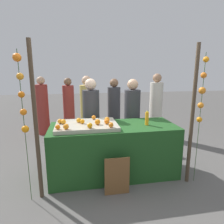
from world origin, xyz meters
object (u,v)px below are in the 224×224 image
object	(u,v)px
juice_bottle	(147,119)
chalkboard_sign	(117,176)
orange_1	(79,120)
vendor_right	(132,121)
vendor_left	(91,123)
stall_counter	(114,150)
orange_0	(82,121)

from	to	relation	value
juice_bottle	chalkboard_sign	distance (m)	1.07
orange_1	vendor_right	world-z (taller)	vendor_right
orange_1	juice_bottle	distance (m)	1.13
orange_1	chalkboard_sign	xyz separation A→B (m)	(0.51, -0.67, -0.69)
chalkboard_sign	vendor_left	distance (m)	1.35
stall_counter	vendor_left	world-z (taller)	vendor_left
stall_counter	chalkboard_sign	distance (m)	0.61
chalkboard_sign	vendor_left	bearing A→B (deg)	102.02
vendor_right	chalkboard_sign	bearing A→B (deg)	-114.33
orange_0	chalkboard_sign	bearing A→B (deg)	-52.19
stall_counter	vendor_right	distance (m)	0.90
vendor_right	stall_counter	bearing A→B (deg)	-127.23
orange_0	juice_bottle	distance (m)	1.07
juice_bottle	vendor_left	size ratio (longest dim) A/B	0.15
vendor_right	juice_bottle	bearing A→B (deg)	-86.42
stall_counter	vendor_left	bearing A→B (deg)	116.29
orange_0	orange_1	world-z (taller)	orange_1
orange_1	chalkboard_sign	bearing A→B (deg)	-52.59
stall_counter	vendor_right	world-z (taller)	vendor_right
orange_1	vendor_left	size ratio (longest dim) A/B	0.05
stall_counter	orange_1	size ratio (longest dim) A/B	27.43
orange_1	stall_counter	bearing A→B (deg)	-8.15
orange_1	chalkboard_sign	size ratio (longest dim) A/B	0.13
juice_bottle	chalkboard_sign	size ratio (longest dim) A/B	0.41
vendor_left	juice_bottle	bearing A→B (deg)	-39.21
stall_counter	chalkboard_sign	bearing A→B (deg)	-95.73
vendor_left	vendor_right	distance (m)	0.83
chalkboard_sign	vendor_right	distance (m)	1.46
orange_0	chalkboard_sign	size ratio (longest dim) A/B	0.13
stall_counter	chalkboard_sign	size ratio (longest dim) A/B	3.63
stall_counter	orange_0	size ratio (longest dim) A/B	28.57
orange_1	vendor_right	distance (m)	1.25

